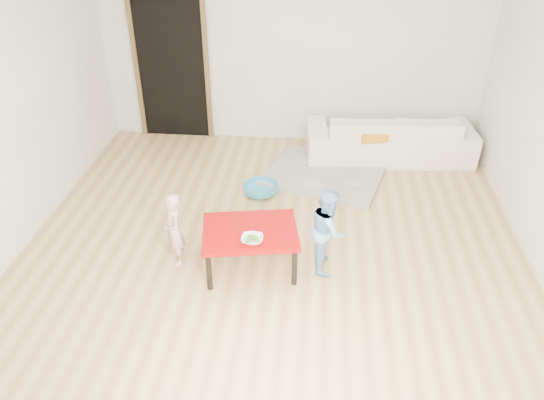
# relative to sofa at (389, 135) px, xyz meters

# --- Properties ---
(floor) EXTENTS (5.00, 5.00, 0.01)m
(floor) POSITION_rel_sofa_xyz_m (-1.31, -2.05, -0.31)
(floor) COLOR #A57D47
(floor) RESTS_ON ground
(back_wall) EXTENTS (5.00, 0.02, 2.60)m
(back_wall) POSITION_rel_sofa_xyz_m (-1.31, 0.45, 0.99)
(back_wall) COLOR white
(back_wall) RESTS_ON floor
(left_wall) EXTENTS (0.02, 5.00, 2.60)m
(left_wall) POSITION_rel_sofa_xyz_m (-3.81, -2.05, 0.99)
(left_wall) COLOR white
(left_wall) RESTS_ON floor
(doorway) EXTENTS (1.02, 0.08, 2.11)m
(doorway) POSITION_rel_sofa_xyz_m (-2.91, 0.43, 0.72)
(doorway) COLOR brown
(doorway) RESTS_ON back_wall
(sofa) EXTENTS (2.18, 1.01, 0.62)m
(sofa) POSITION_rel_sofa_xyz_m (0.00, 0.00, 0.00)
(sofa) COLOR white
(sofa) RESTS_ON floor
(cushion) EXTENTS (0.50, 0.47, 0.11)m
(cushion) POSITION_rel_sofa_xyz_m (-0.23, -0.27, 0.15)
(cushion) COLOR orange
(cushion) RESTS_ON sofa
(red_table) EXTENTS (0.97, 0.79, 0.43)m
(red_table) POSITION_rel_sofa_xyz_m (-1.50, -2.44, -0.09)
(red_table) COLOR #960808
(red_table) RESTS_ON floor
(bowl) EXTENTS (0.19, 0.19, 0.05)m
(bowl) POSITION_rel_sofa_xyz_m (-1.45, -2.61, 0.15)
(bowl) COLOR white
(bowl) RESTS_ON red_table
(broccoli) EXTENTS (0.12, 0.12, 0.06)m
(broccoli) POSITION_rel_sofa_xyz_m (-1.45, -2.61, 0.15)
(broccoli) COLOR #2D5919
(broccoli) RESTS_ON red_table
(child_pink) EXTENTS (0.29, 0.32, 0.74)m
(child_pink) POSITION_rel_sofa_xyz_m (-2.22, -2.42, 0.06)
(child_pink) COLOR #E76977
(child_pink) RESTS_ON floor
(child_blue) EXTENTS (0.34, 0.43, 0.84)m
(child_blue) POSITION_rel_sofa_xyz_m (-0.79, -2.35, 0.11)
(child_blue) COLOR #5593C5
(child_blue) RESTS_ON floor
(basin) EXTENTS (0.42, 0.42, 0.13)m
(basin) POSITION_rel_sofa_xyz_m (-1.55, -1.11, -0.24)
(basin) COLOR teal
(basin) RESTS_ON floor
(blanket) EXTENTS (1.61, 1.46, 0.07)m
(blanket) POSITION_rel_sofa_xyz_m (-0.81, -0.61, -0.28)
(blanket) COLOR #A8A494
(blanket) RESTS_ON floor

